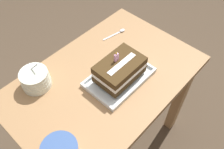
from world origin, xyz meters
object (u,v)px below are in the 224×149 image
Objects in this scene: foil_tray at (119,78)px; birthday_cake at (120,69)px; bowl_stack at (35,79)px; serving_spoon_near_tray at (119,32)px.

birthday_cake is (0.00, 0.00, 0.07)m from foil_tray.
bowl_stack is at bearing 138.05° from birthday_cake.
foil_tray is 2.12× the size of serving_spoon_near_tray.
birthday_cake is 1.62× the size of bowl_stack.
foil_tray is 1.43× the size of birthday_cake.
bowl_stack is 0.91× the size of serving_spoon_near_tray.
foil_tray is at bearing -138.48° from serving_spoon_near_tray.
serving_spoon_near_tray is (0.26, 0.23, -0.07)m from birthday_cake.
bowl_stack is at bearing 176.03° from serving_spoon_near_tray.
serving_spoon_near_tray is (0.26, 0.23, -0.00)m from foil_tray.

